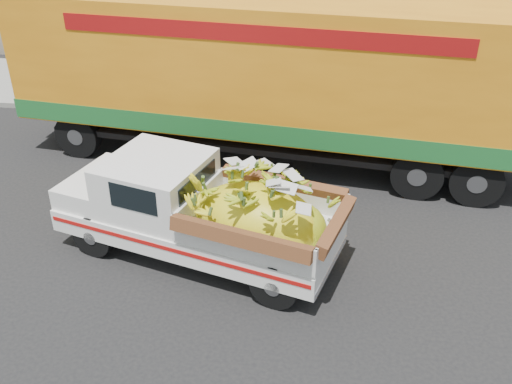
# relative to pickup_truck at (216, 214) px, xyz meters

# --- Properties ---
(ground) EXTENTS (100.00, 100.00, 0.00)m
(ground) POSITION_rel_pickup_truck_xyz_m (-0.41, 0.81, -0.95)
(ground) COLOR black
(ground) RESTS_ON ground
(curb) EXTENTS (60.00, 0.25, 0.15)m
(curb) POSITION_rel_pickup_truck_xyz_m (-0.41, 6.62, -0.88)
(curb) COLOR gray
(curb) RESTS_ON ground
(sidewalk) EXTENTS (60.00, 4.00, 0.14)m
(sidewalk) POSITION_rel_pickup_truck_xyz_m (-0.41, 8.72, -0.88)
(sidewalk) COLOR gray
(sidewalk) RESTS_ON ground
(pickup_truck) EXTENTS (5.36, 3.16, 1.77)m
(pickup_truck) POSITION_rel_pickup_truck_xyz_m (0.00, 0.00, 0.00)
(pickup_truck) COLOR black
(pickup_truck) RESTS_ON ground
(semi_trailer) EXTENTS (12.04, 3.97, 3.80)m
(semi_trailer) POSITION_rel_pickup_truck_xyz_m (0.47, 4.16, 1.17)
(semi_trailer) COLOR black
(semi_trailer) RESTS_ON ground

